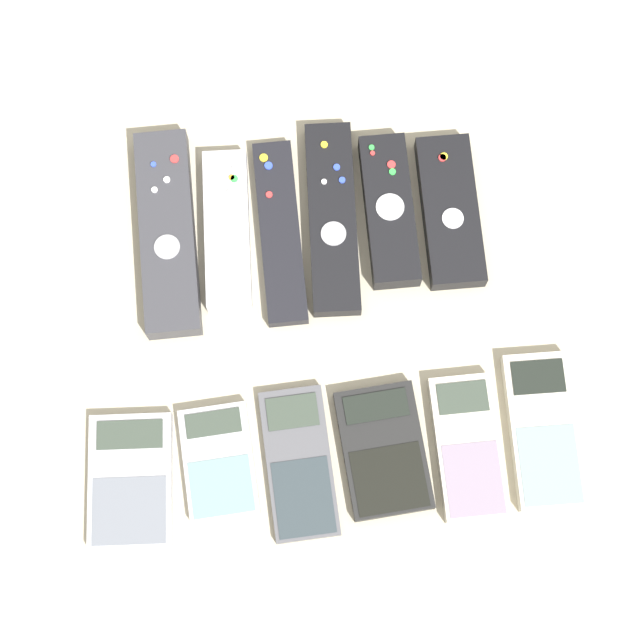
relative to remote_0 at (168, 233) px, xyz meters
name	(u,v)px	position (x,y,z in m)	size (l,w,h in m)	color
ground_plane	(323,354)	(0.15, -0.14, -0.01)	(3.00, 3.00, 0.00)	#B2A88E
remote_0	(168,233)	(0.00, 0.00, 0.00)	(0.06, 0.22, 0.03)	#333338
remote_1	(227,230)	(0.06, 0.00, 0.00)	(0.05, 0.17, 0.02)	#B7B7BC
remote_2	(280,232)	(0.12, -0.01, -0.01)	(0.04, 0.20, 0.02)	black
remote_3	(332,218)	(0.17, 0.00, 0.00)	(0.06, 0.21, 0.02)	black
remote_4	(389,211)	(0.23, 0.00, 0.00)	(0.05, 0.16, 0.03)	black
remote_5	(450,211)	(0.30, 0.00, 0.00)	(0.06, 0.16, 0.02)	black
calculator_0	(131,480)	(-0.05, -0.25, -0.01)	(0.09, 0.14, 0.01)	#B2B2B7
calculator_1	(219,462)	(0.03, -0.24, -0.01)	(0.07, 0.11, 0.02)	#B2B2B7
calculator_2	(299,463)	(0.11, -0.25, -0.01)	(0.07, 0.15, 0.01)	#4C4C51
calculator_3	(383,450)	(0.20, -0.25, -0.01)	(0.09, 0.13, 0.02)	black
calculator_4	(468,447)	(0.28, -0.25, -0.01)	(0.06, 0.14, 0.02)	beige
calculator_5	(543,430)	(0.36, -0.24, -0.01)	(0.07, 0.16, 0.02)	beige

